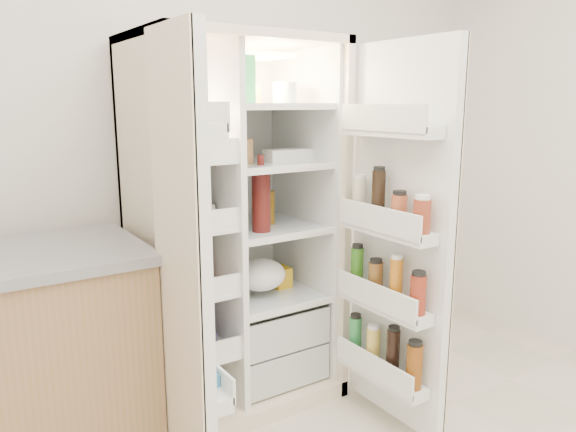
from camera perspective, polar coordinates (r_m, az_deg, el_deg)
wall_back at (r=3.00m, az=-9.69°, el=8.81°), size 4.00×0.02×2.70m
refrigerator at (r=2.80m, az=-5.77°, el=-3.83°), size 0.92×0.70×1.80m
freezer_door at (r=2.03m, az=-10.82°, el=-5.78°), size 0.15×0.40×1.72m
fridge_door at (r=2.49m, az=11.36°, el=-3.11°), size 0.17×0.58×1.72m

